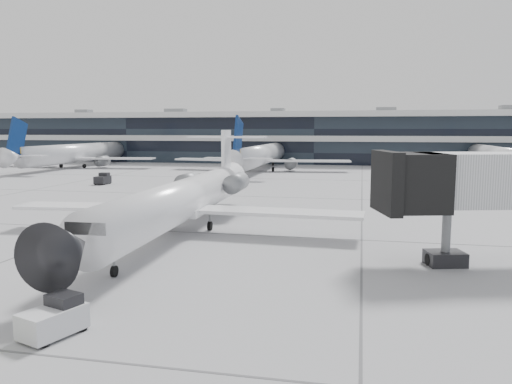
# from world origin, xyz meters

# --- Properties ---
(ground) EXTENTS (220.00, 220.00, 0.00)m
(ground) POSITION_xyz_m (0.00, 0.00, 0.00)
(ground) COLOR #9C9C9F
(ground) RESTS_ON ground
(terminal) EXTENTS (170.00, 22.00, 10.00)m
(terminal) POSITION_xyz_m (0.00, 82.00, 5.00)
(terminal) COLOR black
(terminal) RESTS_ON ground
(bg_jet_left) EXTENTS (32.00, 40.00, 9.60)m
(bg_jet_left) POSITION_xyz_m (-45.00, 55.00, 0.00)
(bg_jet_left) COLOR silver
(bg_jet_left) RESTS_ON ground
(bg_jet_center) EXTENTS (32.00, 40.00, 9.60)m
(bg_jet_center) POSITION_xyz_m (-8.00, 55.00, 0.00)
(bg_jet_center) COLOR silver
(bg_jet_center) RESTS_ON ground
(bg_jet_right) EXTENTS (32.00, 40.00, 9.60)m
(bg_jet_right) POSITION_xyz_m (32.00, 55.00, 0.00)
(bg_jet_right) COLOR silver
(bg_jet_right) RESTS_ON ground
(regional_jet) EXTENTS (25.79, 32.10, 7.42)m
(regional_jet) POSITION_xyz_m (-2.66, -0.26, 2.53)
(regional_jet) COLOR white
(regional_jet) RESTS_ON ground
(baggage_tug) EXTENTS (2.00, 2.58, 1.44)m
(baggage_tug) POSITION_xyz_m (-1.00, -18.44, 0.65)
(baggage_tug) COLOR silver
(baggage_tug) RESTS_ON ground
(traffic_cone) EXTENTS (0.46, 0.46, 0.62)m
(traffic_cone) POSITION_xyz_m (-9.38, 4.00, 0.29)
(traffic_cone) COLOR #D65E0B
(traffic_cone) RESTS_ON ground
(far_tug) EXTENTS (1.51, 2.48, 1.56)m
(far_tug) POSITION_xyz_m (-24.72, 27.95, 0.70)
(far_tug) COLOR black
(far_tug) RESTS_ON ground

